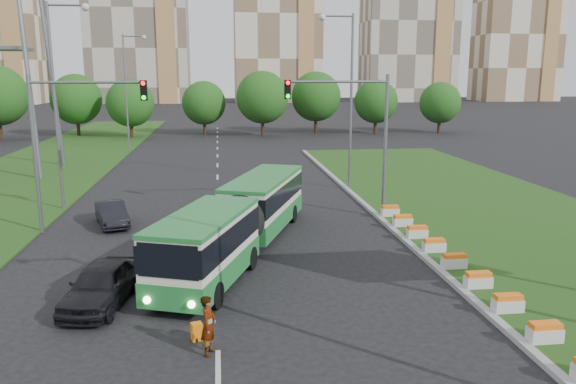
{
  "coord_description": "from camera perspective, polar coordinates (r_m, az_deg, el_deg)",
  "views": [
    {
      "loc": [
        -2.82,
        -20.25,
        7.96
      ],
      "look_at": [
        0.33,
        5.19,
        2.6
      ],
      "focal_mm": 35.0,
      "sensor_mm": 36.0,
      "label": 1
    }
  ],
  "objects": [
    {
      "name": "ground",
      "position": [
        21.94,
        0.82,
        -9.46
      ],
      "size": [
        360.0,
        360.0,
        0.0
      ],
      "primitive_type": "plane",
      "color": "black",
      "rests_on": "ground"
    },
    {
      "name": "grass_median",
      "position": [
        33.33,
        21.55,
        -2.72
      ],
      "size": [
        14.0,
        60.0,
        0.15
      ],
      "primitive_type": "cube",
      "color": "#214915",
      "rests_on": "ground"
    },
    {
      "name": "median_kerb",
      "position": [
        30.64,
        10.04,
        -3.26
      ],
      "size": [
        0.3,
        60.0,
        0.18
      ],
      "primitive_type": "cube",
      "color": "#979797",
      "rests_on": "ground"
    },
    {
      "name": "left_verge",
      "position": [
        48.38,
        -25.24,
        1.26
      ],
      "size": [
        12.0,
        110.0,
        0.1
      ],
      "primitive_type": "cube",
      "color": "#214915",
      "rests_on": "ground"
    },
    {
      "name": "lane_markings",
      "position": [
        41.03,
        -7.17,
        0.53
      ],
      "size": [
        0.2,
        100.0,
        0.01
      ],
      "primitive_type": null,
      "color": "#B6B6AF",
      "rests_on": "ground"
    },
    {
      "name": "flower_planters",
      "position": [
        24.3,
        16.52,
        -6.7
      ],
      "size": [
        1.1,
        18.1,
        0.6
      ],
      "primitive_type": null,
      "color": "silver",
      "rests_on": "grass_median"
    },
    {
      "name": "traffic_mast_median",
      "position": [
        31.3,
        7.07,
        6.94
      ],
      "size": [
        5.76,
        0.32,
        8.0
      ],
      "color": "slate",
      "rests_on": "ground"
    },
    {
      "name": "traffic_mast_left",
      "position": [
        30.33,
        -21.58,
        6.05
      ],
      "size": [
        5.76,
        0.32,
        8.0
      ],
      "color": "slate",
      "rests_on": "ground"
    },
    {
      "name": "street_lamps",
      "position": [
        30.32,
        -7.45,
        8.0
      ],
      "size": [
        36.0,
        60.0,
        12.0
      ],
      "primitive_type": null,
      "color": "slate",
      "rests_on": "ground"
    },
    {
      "name": "tree_line",
      "position": [
        76.42,
        2.65,
        9.2
      ],
      "size": [
        120.0,
        8.0,
        9.0
      ],
      "primitive_type": null,
      "color": "#164412",
      "rests_on": "ground"
    },
    {
      "name": "apartment_tower_cwest",
      "position": [
        172.64,
        -15.1,
        17.42
      ],
      "size": [
        28.0,
        15.0,
        52.0
      ],
      "primitive_type": "cube",
      "color": "beige",
      "rests_on": "ground"
    },
    {
      "name": "apartment_tower_ceast",
      "position": [
        172.03,
        -1.13,
        17.49
      ],
      "size": [
        25.0,
        15.0,
        50.0
      ],
      "primitive_type": "cube",
      "color": "beige",
      "rests_on": "ground"
    },
    {
      "name": "apartment_tower_east",
      "position": [
        180.47,
        12.17,
        16.49
      ],
      "size": [
        27.0,
        15.0,
        47.0
      ],
      "primitive_type": "cube",
      "color": "beige",
      "rests_on": "ground"
    },
    {
      "name": "midrise_east",
      "position": [
        194.28,
        22.25,
        14.51
      ],
      "size": [
        24.0,
        14.0,
        40.0
      ],
      "primitive_type": "cube",
      "color": "beige",
      "rests_on": "ground"
    },
    {
      "name": "articulated_bus",
      "position": [
        25.55,
        -5.31,
        -2.8
      ],
      "size": [
        2.38,
        15.26,
        2.51
      ],
      "rotation": [
        0.0,
        0.0,
        -0.36
      ],
      "color": "beige",
      "rests_on": "ground"
    },
    {
      "name": "car_left_near",
      "position": [
        20.98,
        -18.44,
        -8.9
      ],
      "size": [
        2.56,
        4.71,
        1.52
      ],
      "primitive_type": "imported",
      "rotation": [
        0.0,
        0.0,
        -0.18
      ],
      "color": "black",
      "rests_on": "ground"
    },
    {
      "name": "car_left_far",
      "position": [
        31.65,
        -17.46,
        -2.12
      ],
      "size": [
        2.49,
        4.11,
        1.28
      ],
      "primitive_type": "imported",
      "rotation": [
        0.0,
        0.0,
        0.31
      ],
      "color": "black",
      "rests_on": "ground"
    },
    {
      "name": "pedestrian",
      "position": [
        16.75,
        -8.07,
        -13.26
      ],
      "size": [
        0.59,
        0.74,
        1.79
      ],
      "primitive_type": "imported",
      "rotation": [
        0.0,
        0.0,
        1.3
      ],
      "color": "gray",
      "rests_on": "ground"
    },
    {
      "name": "shopping_trolley",
      "position": [
        17.87,
        -9.25,
        -13.83
      ],
      "size": [
        0.32,
        0.34,
        0.55
      ],
      "rotation": [
        0.0,
        0.0,
        0.31
      ],
      "color": "orange",
      "rests_on": "ground"
    }
  ]
}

